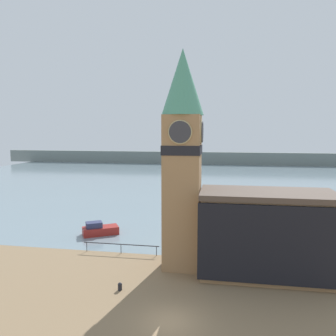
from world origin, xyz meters
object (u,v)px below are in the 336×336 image
(mooring_bollard_near, at_px, (120,286))
(clock_tower, at_px, (182,154))
(pier_building, at_px, (267,234))
(boat_near, at_px, (99,230))

(mooring_bollard_near, bearing_deg, clock_tower, 51.82)
(clock_tower, xyz_separation_m, mooring_bollard_near, (-4.58, -5.83, -10.89))
(mooring_bollard_near, bearing_deg, pier_building, 22.06)
(clock_tower, relative_size, boat_near, 4.28)
(clock_tower, xyz_separation_m, boat_near, (-11.87, 8.21, -10.58))
(boat_near, bearing_deg, mooring_bollard_near, -92.48)
(clock_tower, distance_m, boat_near, 17.89)
(clock_tower, xyz_separation_m, pier_building, (7.99, -0.73, -7.25))
(clock_tower, relative_size, pier_building, 1.70)
(boat_near, relative_size, mooring_bollard_near, 7.45)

